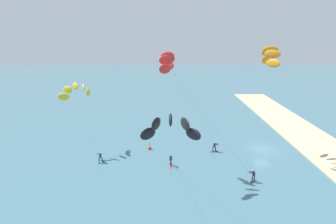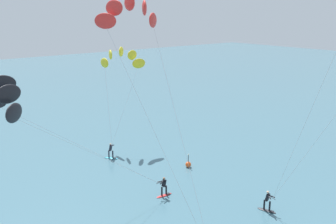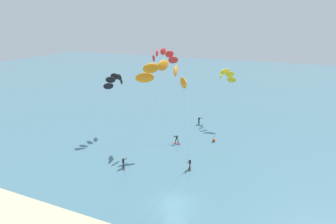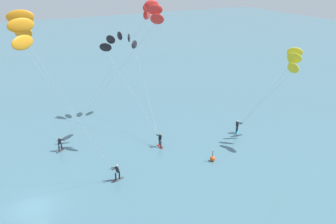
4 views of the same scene
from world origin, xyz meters
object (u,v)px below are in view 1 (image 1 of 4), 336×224
marker_buoy (150,147)px  kitesurfer_mid_water (268,60)px  kitesurfer_downwind (77,93)px  kitesurfer_nearshore (172,67)px  kitesurfer_far_out (171,129)px

marker_buoy → kitesurfer_mid_water: bearing=-97.6°
kitesurfer_downwind → marker_buoy: size_ratio=8.04×
kitesurfer_nearshore → marker_buoy: kitesurfer_nearshore is taller
kitesurfer_mid_water → kitesurfer_downwind: 28.19m
kitesurfer_nearshore → kitesurfer_downwind: 16.76m
kitesurfer_nearshore → kitesurfer_mid_water: kitesurfer_mid_water is taller
kitesurfer_far_out → kitesurfer_downwind: size_ratio=1.23×
kitesurfer_downwind → kitesurfer_mid_water: bearing=-93.2°
kitesurfer_mid_water → kitesurfer_far_out: (-14.97, 13.94, -4.83)m
kitesurfer_far_out → kitesurfer_mid_water: bearing=-43.0°
kitesurfer_mid_water → marker_buoy: bearing=82.4°
kitesurfer_nearshore → kitesurfer_far_out: 9.84m
kitesurfer_downwind → marker_buoy: (0.70, -10.69, -9.20)m
kitesurfer_far_out → marker_buoy: kitesurfer_far_out is taller
kitesurfer_downwind → kitesurfer_nearshore: bearing=-119.1°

